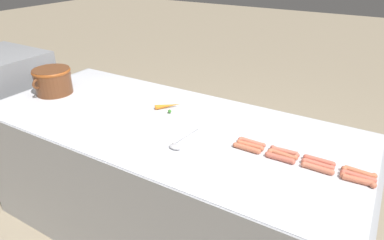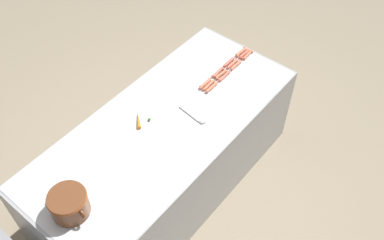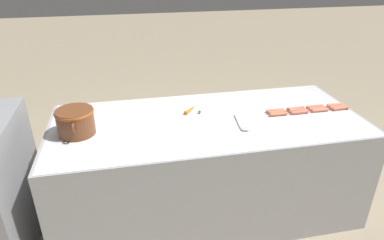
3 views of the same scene
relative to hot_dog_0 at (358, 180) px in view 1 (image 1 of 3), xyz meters
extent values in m
plane|color=gray|center=(0.05, 1.07, -0.85)|extent=(20.00, 20.00, 0.00)
cube|color=#9EA0A5|center=(0.05, 1.07, -0.44)|extent=(1.02, 2.35, 0.84)
cube|color=silver|center=(0.05, 1.07, -0.02)|extent=(1.00, 2.30, 0.00)
cylinder|color=#D36E4F|center=(0.00, 0.00, 0.00)|extent=(0.04, 0.13, 0.03)
sphere|color=#D36E4F|center=(0.00, -0.06, 0.00)|extent=(0.03, 0.03, 0.03)
sphere|color=#D36E4F|center=(0.00, 0.06, 0.00)|extent=(0.03, 0.03, 0.03)
cylinder|color=#D17155|center=(0.00, 0.17, 0.00)|extent=(0.03, 0.13, 0.03)
sphere|color=#D17155|center=(0.00, 0.11, 0.00)|extent=(0.03, 0.03, 0.03)
sphere|color=#D17155|center=(0.00, 0.24, 0.00)|extent=(0.03, 0.03, 0.03)
cylinder|color=#CF6651|center=(0.00, 0.35, 0.00)|extent=(0.03, 0.13, 0.03)
sphere|color=#CF6651|center=(0.00, 0.29, 0.00)|extent=(0.03, 0.03, 0.03)
sphere|color=#CF6651|center=(0.00, 0.41, 0.00)|extent=(0.03, 0.03, 0.03)
cylinder|color=#CF6E4E|center=(0.00, 0.53, 0.00)|extent=(0.03, 0.13, 0.03)
sphere|color=#CF6E4E|center=(0.00, 0.46, 0.00)|extent=(0.03, 0.03, 0.03)
sphere|color=#CF6E4E|center=(0.00, 0.59, 0.00)|extent=(0.03, 0.03, 0.03)
cylinder|color=#D06551|center=(0.03, 0.00, 0.00)|extent=(0.03, 0.13, 0.03)
sphere|color=#D06551|center=(0.03, -0.06, 0.00)|extent=(0.03, 0.03, 0.03)
sphere|color=#D06551|center=(0.03, 0.07, 0.00)|extent=(0.03, 0.03, 0.03)
cylinder|color=#D06B55|center=(0.03, 0.18, 0.00)|extent=(0.03, 0.13, 0.03)
sphere|color=#D06B55|center=(0.04, 0.12, 0.00)|extent=(0.03, 0.03, 0.03)
sphere|color=#D06B55|center=(0.03, 0.24, 0.00)|extent=(0.03, 0.03, 0.03)
cylinder|color=#C9704E|center=(0.03, 0.35, 0.00)|extent=(0.04, 0.13, 0.03)
sphere|color=#C9704E|center=(0.04, 0.29, 0.00)|extent=(0.03, 0.03, 0.03)
sphere|color=#C9704E|center=(0.03, 0.41, 0.00)|extent=(0.03, 0.03, 0.03)
cylinder|color=#D3704E|center=(0.03, 0.52, 0.00)|extent=(0.03, 0.13, 0.03)
sphere|color=#D3704E|center=(0.03, 0.46, 0.00)|extent=(0.03, 0.03, 0.03)
sphere|color=#D3704E|center=(0.04, 0.58, 0.00)|extent=(0.03, 0.03, 0.03)
cylinder|color=#D3714D|center=(0.07, 0.00, 0.00)|extent=(0.04, 0.13, 0.03)
sphere|color=#D3714D|center=(0.07, -0.06, 0.00)|extent=(0.03, 0.03, 0.03)
sphere|color=#D3714D|center=(0.06, 0.07, 0.00)|extent=(0.03, 0.03, 0.03)
cylinder|color=#D56450|center=(0.07, 0.18, 0.00)|extent=(0.03, 0.13, 0.03)
sphere|color=#D56450|center=(0.07, 0.12, 0.00)|extent=(0.03, 0.03, 0.03)
sphere|color=#D56450|center=(0.07, 0.24, 0.00)|extent=(0.03, 0.03, 0.03)
cylinder|color=#CF6A55|center=(0.07, 0.35, 0.00)|extent=(0.03, 0.13, 0.03)
sphere|color=#CF6A55|center=(0.06, 0.29, 0.00)|extent=(0.03, 0.03, 0.03)
sphere|color=#CF6A55|center=(0.07, 0.41, 0.00)|extent=(0.03, 0.03, 0.03)
cylinder|color=#D26D54|center=(0.07, 0.53, 0.00)|extent=(0.03, 0.13, 0.03)
sphere|color=#D26D54|center=(0.07, 0.46, 0.00)|extent=(0.03, 0.03, 0.03)
sphere|color=#D26D54|center=(0.06, 0.59, 0.00)|extent=(0.03, 0.03, 0.03)
cylinder|color=brown|center=(0.02, 2.01, 0.08)|extent=(0.25, 0.25, 0.18)
torus|color=#9E4A1B|center=(0.02, 2.01, 0.15)|extent=(0.26, 0.26, 0.03)
torus|color=brown|center=(-0.11, 2.01, 0.09)|extent=(0.07, 0.02, 0.07)
torus|color=brown|center=(0.15, 2.01, 0.09)|extent=(0.07, 0.02, 0.07)
cylinder|color=#B7B7BC|center=(-0.04, 0.87, -0.01)|extent=(0.22, 0.04, 0.01)
ellipsoid|color=#B7B7BC|center=(-0.17, 0.85, 0.00)|extent=(0.06, 0.08, 0.02)
cone|color=orange|center=(0.22, 1.17, 0.00)|extent=(0.15, 0.14, 0.03)
sphere|color=#387F2D|center=(0.16, 1.11, 0.00)|extent=(0.02, 0.02, 0.02)
camera|label=1|loc=(-1.41, 0.01, 0.91)|focal=31.52mm
camera|label=2|loc=(-1.49, 2.61, 2.56)|focal=40.65mm
camera|label=3|loc=(-2.18, 1.66, 1.13)|focal=32.01mm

